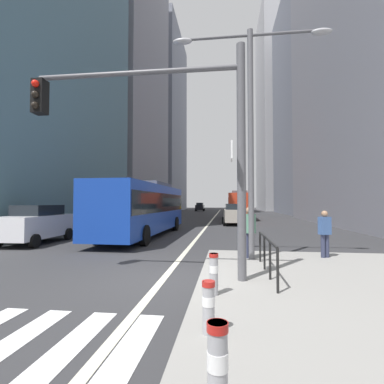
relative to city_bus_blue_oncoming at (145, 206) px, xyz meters
name	(u,v)px	position (x,y,z in m)	size (l,w,h in m)	color
ground_plane	(209,224)	(3.31, 10.58, -1.84)	(160.00, 160.00, 0.00)	#303033
crosswalk_stripes	(23,358)	(2.31, -13.42, -1.83)	(8.55, 3.20, 0.01)	silver
lane_centre_line	(214,218)	(3.31, 20.58, -1.83)	(0.20, 80.00, 0.01)	beige
office_tower_left_near	(14,14)	(-12.69, 4.23, 16.06)	(13.12, 19.05, 35.79)	slate
office_tower_left_mid	(118,54)	(-12.69, 27.18, 24.88)	(12.45, 21.29, 53.43)	gray
office_tower_left_far	(157,122)	(-12.69, 53.78, 21.07)	(12.11, 22.59, 45.82)	slate
office_tower_right_mid	(313,105)	(20.31, 35.08, 17.63)	(10.76, 19.06, 38.93)	slate
office_tower_right_far	(285,111)	(20.31, 58.26, 23.95)	(13.12, 20.32, 51.57)	#9E9EA3
city_bus_blue_oncoming	(145,206)	(0.00, 0.00, 0.00)	(2.88, 11.62, 3.40)	#14389E
sedan_white_oncoming	(37,224)	(-4.60, -3.59, -0.85)	(2.16, 4.36, 1.94)	silver
city_bus_red_receding	(239,204)	(6.61, 19.17, 0.00)	(2.92, 11.53, 3.40)	red
car_oncoming_mid	(200,207)	(-1.13, 48.16, -0.85)	(2.07, 4.53, 1.94)	black
car_receding_near	(234,214)	(5.66, 9.41, -0.85)	(2.21, 4.25, 1.94)	#B2A899
car_receding_far	(241,208)	(7.63, 34.40, -0.85)	(2.06, 4.38, 1.94)	gold
traffic_signal_gantry	(167,126)	(3.49, -9.79, 2.26)	(5.81, 0.65, 6.00)	#515156
street_lamp_post	(251,110)	(5.87, -7.08, 3.45)	(5.50, 0.32, 8.00)	#56565B
bollard_front	(218,367)	(4.94, -14.42, -1.20)	(0.20, 0.20, 0.88)	#99999E
bollard_left	(209,304)	(4.76, -12.74, -1.25)	(0.20, 0.20, 0.77)	#99999E
bollard_right	(214,272)	(4.75, -10.97, -1.20)	(0.20, 0.20, 0.87)	#99999E
pedestrian_railing	(267,248)	(6.11, -9.08, -0.99)	(0.06, 3.28, 0.98)	black
pedestrian_waiting	(325,231)	(8.46, -6.48, -0.78)	(0.44, 0.36, 1.64)	#2D334C
pedestrian_far	(249,230)	(5.81, -6.94, -0.70)	(0.45, 0.41, 1.77)	#2D334C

